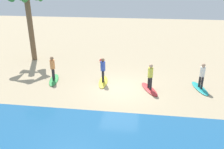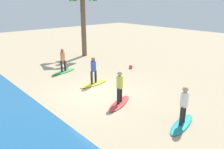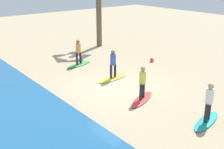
% 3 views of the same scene
% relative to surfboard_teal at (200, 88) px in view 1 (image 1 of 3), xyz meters
% --- Properties ---
extents(ground_plane, '(60.00, 60.00, 0.00)m').
position_rel_surfboard_teal_xyz_m(ground_plane, '(5.04, 0.60, -0.04)').
color(ground_plane, tan).
extents(surfboard_teal, '(1.01, 2.17, 0.09)m').
position_rel_surfboard_teal_xyz_m(surfboard_teal, '(0.00, 0.00, 0.00)').
color(surfboard_teal, teal).
rests_on(surfboard_teal, ground).
extents(surfer_teal, '(0.32, 0.45, 1.64)m').
position_rel_surfboard_teal_xyz_m(surfer_teal, '(0.00, -0.00, 0.99)').
color(surfer_teal, '#232328').
rests_on(surfer_teal, surfboard_teal).
extents(surfboard_red, '(1.34, 2.15, 0.09)m').
position_rel_surfboard_teal_xyz_m(surfboard_red, '(3.21, 0.56, 0.00)').
color(surfboard_red, red).
rests_on(surfboard_red, ground).
extents(surfer_red, '(0.32, 0.43, 1.64)m').
position_rel_surfboard_teal_xyz_m(surfer_red, '(3.21, 0.56, 0.99)').
color(surfer_red, '#232328').
rests_on(surfer_red, surfboard_red).
extents(surfboard_yellow, '(0.74, 2.14, 0.09)m').
position_rel_surfboard_teal_xyz_m(surfboard_yellow, '(6.31, -0.17, 0.00)').
color(surfboard_yellow, yellow).
rests_on(surfboard_yellow, ground).
extents(surfer_yellow, '(0.32, 0.46, 1.64)m').
position_rel_surfboard_teal_xyz_m(surfer_yellow, '(6.31, -0.17, 0.99)').
color(surfer_yellow, '#232328').
rests_on(surfer_yellow, surfboard_yellow).
extents(surfboard_green, '(1.01, 2.17, 0.09)m').
position_rel_surfboard_teal_xyz_m(surfboard_green, '(9.75, -0.04, 0.00)').
color(surfboard_green, green).
rests_on(surfboard_green, ground).
extents(surfer_green, '(0.32, 0.45, 1.64)m').
position_rel_surfboard_teal_xyz_m(surfer_green, '(9.75, -0.04, 0.99)').
color(surfer_green, '#232328').
rests_on(surfer_green, surfboard_green).
extents(palm_tree, '(2.88, 3.03, 6.28)m').
position_rel_surfboard_teal_xyz_m(palm_tree, '(13.11, -4.21, 4.98)').
color(palm_tree, brown).
rests_on(palm_tree, ground).
extents(beach_ball, '(0.29, 0.29, 0.29)m').
position_rel_surfboard_teal_xyz_m(beach_ball, '(7.20, -4.36, 0.10)').
color(beach_ball, '#E53838').
rests_on(beach_ball, ground).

